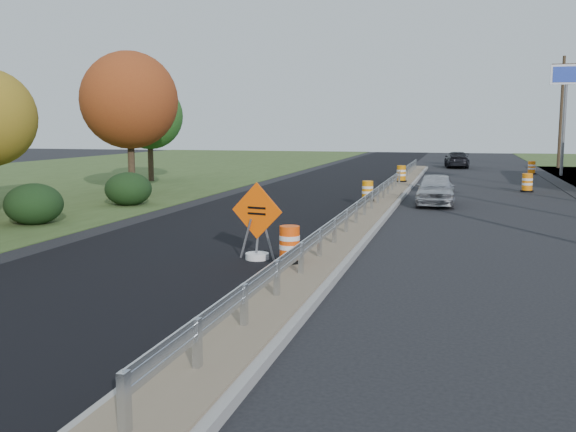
% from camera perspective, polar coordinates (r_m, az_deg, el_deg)
% --- Properties ---
extents(ground, '(140.00, 140.00, 0.00)m').
position_cam_1_polar(ground, '(20.53, 5.20, -2.03)').
color(ground, black).
rests_on(ground, ground).
extents(milled_overlay, '(7.20, 120.00, 0.01)m').
position_cam_1_polar(milled_overlay, '(31.13, 0.38, 1.43)').
color(milled_overlay, black).
rests_on(milled_overlay, ground).
extents(median, '(1.60, 55.00, 0.23)m').
position_cam_1_polar(median, '(28.34, 7.98, 0.92)').
color(median, gray).
rests_on(median, ground).
extents(guardrail, '(0.10, 46.15, 0.72)m').
position_cam_1_polar(guardrail, '(29.26, 8.25, 2.35)').
color(guardrail, silver).
rests_on(guardrail, median).
extents(pylon_sign_north, '(2.20, 0.30, 7.90)m').
position_cam_1_polar(pylon_sign_north, '(50.50, 23.50, 10.64)').
color(pylon_sign_north, slate).
rests_on(pylon_sign_north, ground).
extents(utility_pole_north, '(1.90, 0.26, 9.40)m').
position_cam_1_polar(utility_pole_north, '(59.49, 23.12, 8.67)').
color(utility_pole_north, '#473523').
rests_on(utility_pole_north, ground).
extents(hedge_mid, '(2.09, 2.09, 1.52)m').
position_cam_1_polar(hedge_mid, '(25.05, -21.66, 1.01)').
color(hedge_mid, black).
rests_on(hedge_mid, ground).
extents(hedge_north, '(2.09, 2.09, 1.52)m').
position_cam_1_polar(hedge_north, '(29.80, -14.00, 2.36)').
color(hedge_north, black).
rests_on(hedge_north, ground).
extents(tree_near_red, '(4.95, 4.95, 7.35)m').
position_cam_1_polar(tree_near_red, '(34.16, -13.92, 9.94)').
color(tree_near_red, '#473523').
rests_on(tree_near_red, ground).
extents(tree_near_back, '(4.29, 4.29, 6.37)m').
position_cam_1_polar(tree_near_back, '(42.62, -12.22, 8.68)').
color(tree_near_back, '#473523').
rests_on(tree_near_back, ground).
extents(caution_sign, '(1.49, 0.63, 2.08)m').
position_cam_1_polar(caution_sign, '(17.18, -2.77, -2.17)').
color(caution_sign, white).
rests_on(caution_sign, ground).
extents(barrel_median_near, '(0.62, 0.62, 0.91)m').
position_cam_1_polar(barrel_median_near, '(15.75, 0.14, -2.59)').
color(barrel_median_near, black).
rests_on(barrel_median_near, median).
extents(barrel_median_mid, '(0.61, 0.61, 0.90)m').
position_cam_1_polar(barrel_median_mid, '(28.99, 7.08, 2.19)').
color(barrel_median_mid, black).
rests_on(barrel_median_mid, median).
extents(barrel_median_far, '(0.67, 0.67, 0.99)m').
position_cam_1_polar(barrel_median_far, '(39.33, 10.03, 3.70)').
color(barrel_median_far, black).
rests_on(barrel_median_far, median).
extents(barrel_shoulder_mid, '(0.69, 0.69, 1.01)m').
position_cam_1_polar(barrel_shoulder_mid, '(37.41, 20.50, 2.76)').
color(barrel_shoulder_mid, black).
rests_on(barrel_shoulder_mid, ground).
extents(barrel_shoulder_far, '(0.67, 0.67, 0.98)m').
position_cam_1_polar(barrel_shoulder_far, '(51.45, 20.84, 4.02)').
color(barrel_shoulder_far, black).
rests_on(barrel_shoulder_far, ground).
extents(car_silver, '(1.76, 4.24, 1.44)m').
position_cam_1_polar(car_silver, '(30.00, 13.00, 2.35)').
color(car_silver, '#BCBDC2').
rests_on(car_silver, ground).
extents(car_dark_far, '(2.26, 4.87, 1.38)m').
position_cam_1_polar(car_dark_far, '(57.72, 14.77, 4.87)').
color(car_dark_far, black).
rests_on(car_dark_far, ground).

